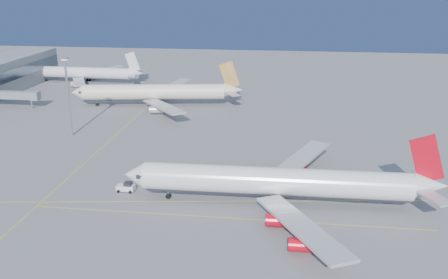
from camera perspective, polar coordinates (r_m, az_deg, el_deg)
ground at (r=125.48m, az=-1.11°, el=-5.92°), size 500.00×500.00×0.00m
jet_bridge at (r=220.51m, az=-22.86°, el=4.69°), size 23.60×3.60×6.90m
taxiway_lines at (r=133.97m, az=-6.96°, el=-4.44°), size 118.86×140.00×0.02m
airliner_virgin at (r=117.18m, az=6.62°, el=-4.87°), size 75.00×67.53×18.54m
airliner_etihad at (r=208.39m, az=-7.57°, el=5.38°), size 70.66×64.62×18.48m
airliner_third at (r=262.22m, az=-15.56°, el=7.34°), size 60.35×55.76×16.22m
pushback_tug at (r=127.27m, az=-11.11°, el=-5.35°), size 4.51×2.84×2.50m
light_mast at (r=172.24m, az=-17.44°, el=5.39°), size 2.28×2.28×26.33m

